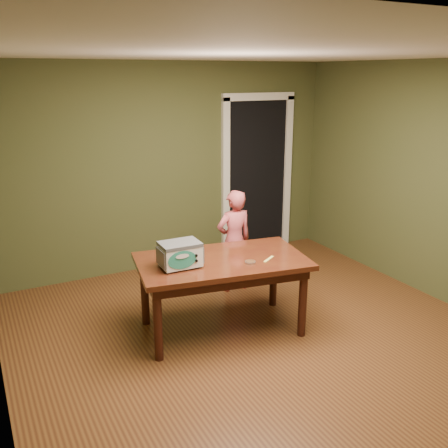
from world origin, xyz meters
The scene contains 8 objects.
floor centered at (0.00, 0.00, 0.00)m, with size 5.00×5.00×0.00m, color brown.
room_shell centered at (0.00, 0.00, 1.71)m, with size 4.52×5.02×2.61m.
doorway centered at (1.30, 2.78, 1.06)m, with size 1.10×0.66×2.25m.
dining_table centered at (-0.24, 0.58, 0.65)m, with size 1.73×1.15×0.75m.
toy_oven centered at (-0.67, 0.57, 0.88)m, with size 0.39×0.27×0.24m.
baking_pan centered at (-0.06, 0.35, 0.76)m, with size 0.10×0.10×0.02m.
spatula centered at (0.15, 0.35, 0.75)m, with size 0.18×0.03×0.01m, color #E3D562.
child centered at (0.34, 1.38, 0.60)m, with size 0.44×0.29×1.20m, color #CD545D.
Camera 1 is at (-2.29, -3.38, 2.45)m, focal length 40.00 mm.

